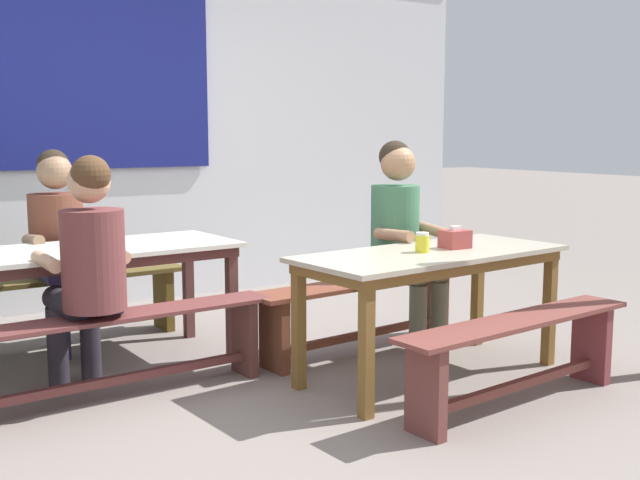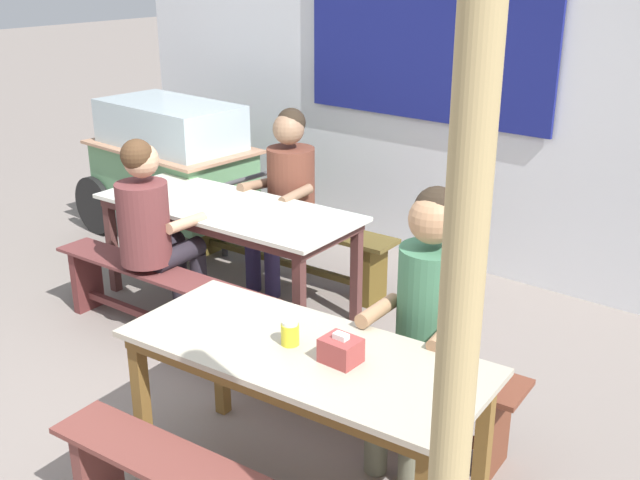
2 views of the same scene
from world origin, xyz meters
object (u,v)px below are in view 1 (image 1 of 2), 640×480
(bench_far_back, at_px, (50,299))
(bench_near_back, at_px, (360,305))
(person_right_near_table, at_px, (401,230))
(bench_near_front, at_px, (518,349))
(tissue_box, at_px, (455,239))
(bench_far_front, at_px, (119,345))
(person_center_facing, at_px, (59,234))
(dining_table_far, at_px, (78,260))
(person_left_back_turned, at_px, (89,263))
(condiment_jar, at_px, (422,243))
(dining_table_near, at_px, (431,265))

(bench_far_back, distance_m, bench_near_back, 2.00)
(person_right_near_table, bearing_deg, bench_near_front, -98.60)
(bench_near_front, relative_size, tissue_box, 10.23)
(bench_far_front, distance_m, bench_near_front, 2.04)
(bench_far_front, xyz_separation_m, bench_near_front, (1.68, -1.16, 0.00))
(bench_far_front, height_order, person_center_facing, person_center_facing)
(dining_table_far, distance_m, bench_near_back, 1.72)
(bench_near_back, height_order, person_left_back_turned, person_left_back_turned)
(bench_near_back, relative_size, condiment_jar, 14.15)
(bench_near_front, relative_size, person_center_facing, 1.22)
(person_right_near_table, bearing_deg, person_left_back_turned, 178.79)
(tissue_box, bearing_deg, person_right_near_table, 84.81)
(dining_table_near, bearing_deg, bench_far_front, 161.16)
(bench_far_front, relative_size, person_right_near_table, 1.30)
(bench_near_front, bearing_deg, bench_far_front, 145.30)
(tissue_box, bearing_deg, bench_near_back, 112.36)
(bench_far_back, bearing_deg, bench_far_front, -86.73)
(bench_far_front, distance_m, person_right_near_table, 1.91)
(bench_far_front, relative_size, condiment_jar, 15.67)
(tissue_box, bearing_deg, dining_table_near, -175.18)
(tissue_box, height_order, condiment_jar, tissue_box)
(bench_near_back, relative_size, person_center_facing, 1.23)
(person_center_facing, relative_size, tissue_box, 8.38)
(bench_far_front, distance_m, tissue_box, 1.94)
(bench_far_front, xyz_separation_m, person_center_facing, (-0.00, 1.16, 0.44))
(dining_table_far, distance_m, dining_table_near, 2.02)
(dining_table_far, height_order, tissue_box, tissue_box)
(person_right_near_table, bearing_deg, bench_far_front, -179.27)
(bench_near_back, bearing_deg, dining_table_far, 160.85)
(dining_table_near, relative_size, person_left_back_turned, 1.30)
(dining_table_near, relative_size, person_center_facing, 1.30)
(dining_table_near, xyz_separation_m, bench_near_back, (-0.06, 0.61, -0.34))
(dining_table_near, xyz_separation_m, bench_far_front, (-1.62, 0.55, -0.35))
(person_right_near_table, height_order, condiment_jar, person_right_near_table)
(bench_near_back, height_order, condiment_jar, condiment_jar)
(dining_table_near, height_order, bench_far_front, dining_table_near)
(dining_table_near, distance_m, tissue_box, 0.23)
(dining_table_near, xyz_separation_m, person_left_back_turned, (-1.74, 0.62, 0.08))
(person_center_facing, relative_size, person_right_near_table, 0.96)
(dining_table_far, bearing_deg, tissue_box, -31.94)
(person_right_near_table, height_order, tissue_box, person_right_near_table)
(bench_far_back, bearing_deg, bench_near_front, -53.74)
(dining_table_far, xyz_separation_m, person_center_facing, (0.03, 0.55, 0.09))
(dining_table_near, height_order, bench_near_back, dining_table_near)
(dining_table_near, bearing_deg, condiment_jar, -176.84)
(bench_near_back, xyz_separation_m, bench_near_front, (0.12, -1.22, -0.01))
(person_center_facing, xyz_separation_m, tissue_box, (1.81, -1.70, 0.04))
(dining_table_near, xyz_separation_m, person_center_facing, (-1.62, 1.71, 0.09))
(condiment_jar, bearing_deg, person_right_near_table, 61.95)
(bench_far_front, height_order, bench_near_back, same)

